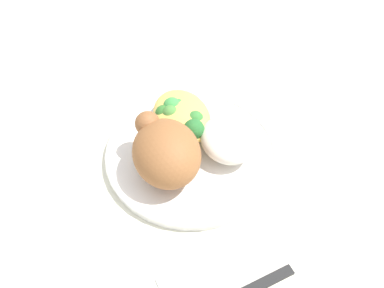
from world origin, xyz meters
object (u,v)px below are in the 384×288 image
(roasted_chicken, at_px, (166,151))
(rice_pile, at_px, (228,139))
(plate, at_px, (192,152))
(mac_cheese_with_broccoli, at_px, (184,116))
(fork, at_px, (208,265))

(roasted_chicken, relative_size, rice_pile, 1.33)
(plate, relative_size, rice_pile, 2.88)
(mac_cheese_with_broccoli, height_order, fork, mac_cheese_with_broccoli)
(roasted_chicken, bearing_deg, rice_pile, -85.17)
(rice_pile, xyz_separation_m, fork, (-0.15, 0.08, -0.03))
(roasted_chicken, bearing_deg, fork, -175.94)
(rice_pile, bearing_deg, plate, 71.82)
(plate, distance_m, mac_cheese_with_broccoli, 0.06)
(fork, bearing_deg, rice_pile, -28.51)
(plate, xyz_separation_m, rice_pile, (-0.02, -0.05, 0.03))
(rice_pile, distance_m, mac_cheese_with_broccoli, 0.08)
(plate, bearing_deg, rice_pile, -108.18)
(plate, distance_m, fork, 0.17)
(fork, bearing_deg, roasted_chicken, 4.06)
(rice_pile, bearing_deg, fork, 151.49)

